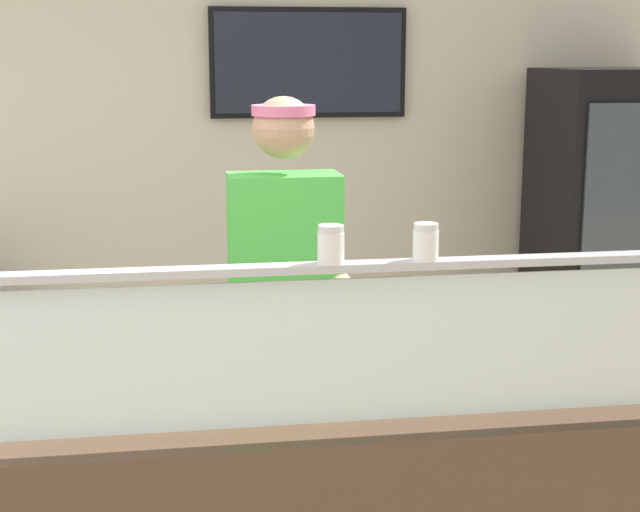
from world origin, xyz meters
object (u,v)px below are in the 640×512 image
(pizza_tray, at_px, (287,389))
(pepper_flake_shaker, at_px, (426,244))
(pizza_server, at_px, (299,383))
(worker_figure, at_px, (286,315))
(drink_fridge, at_px, (608,255))
(parmesan_shaker, at_px, (331,247))

(pizza_tray, bearing_deg, pepper_flake_shaker, -46.30)
(pizza_server, relative_size, pepper_flake_shaker, 3.04)
(pizza_server, bearing_deg, worker_figure, 85.61)
(drink_fridge, bearing_deg, worker_figure, -145.95)
(pizza_server, relative_size, drink_fridge, 0.15)
(pizza_server, distance_m, parmesan_shaker, 0.54)
(worker_figure, distance_m, drink_fridge, 2.13)
(parmesan_shaker, bearing_deg, drink_fridge, 50.55)
(pizza_tray, xyz_separation_m, pepper_flake_shaker, (0.31, -0.32, 0.47))
(pepper_flake_shaker, distance_m, worker_figure, 1.08)
(pizza_tray, bearing_deg, parmesan_shaker, -77.58)
(pizza_tray, bearing_deg, pizza_server, -31.59)
(worker_figure, bearing_deg, drink_fridge, 34.05)
(pizza_tray, distance_m, pepper_flake_shaker, 0.65)
(pizza_server, distance_m, worker_figure, 0.66)
(pizza_tray, height_order, pepper_flake_shaker, pepper_flake_shaker)
(parmesan_shaker, xyz_separation_m, worker_figure, (0.01, 0.96, -0.43))
(pizza_tray, distance_m, drink_fridge, 2.59)
(worker_figure, bearing_deg, parmesan_shaker, -90.44)
(pizza_tray, distance_m, worker_figure, 0.64)
(pizza_server, xyz_separation_m, parmesan_shaker, (0.04, -0.30, 0.45))
(pepper_flake_shaker, xyz_separation_m, drink_fridge, (1.53, 2.15, -0.52))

